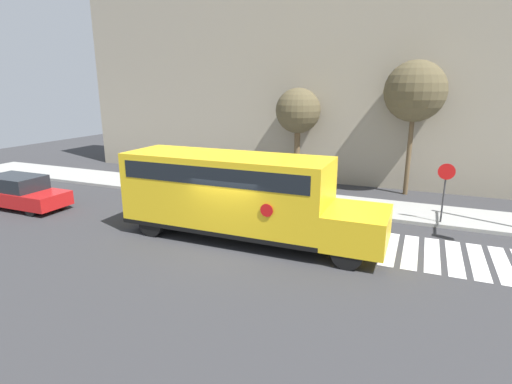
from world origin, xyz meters
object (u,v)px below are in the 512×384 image
object	(u,v)px
stop_sign	(445,186)
tree_far_sidewalk	(415,92)
tree_near_sidewalk	(298,112)
parked_car	(20,192)
school_bus	(236,192)

from	to	relation	value
stop_sign	tree_far_sidewalk	xyz separation A→B (m)	(-1.61, 4.76, 3.62)
stop_sign	tree_near_sidewalk	distance (m)	9.44
parked_car	tree_far_sidewalk	bearing A→B (deg)	29.96
school_bus	tree_near_sidewalk	xyz separation A→B (m)	(-0.51, 9.32, 2.41)
parked_car	stop_sign	bearing A→B (deg)	14.96
school_bus	stop_sign	xyz separation A→B (m)	(7.22, 4.51, -0.09)
school_bus	parked_car	distance (m)	11.23
tree_near_sidewalk	tree_far_sidewalk	size ratio (longest dim) A/B	0.80
parked_car	tree_far_sidewalk	world-z (taller)	tree_far_sidewalk
tree_far_sidewalk	school_bus	bearing A→B (deg)	-121.18
school_bus	tree_far_sidewalk	bearing A→B (deg)	58.82
parked_car	tree_near_sidewalk	world-z (taller)	tree_near_sidewalk
school_bus	stop_sign	bearing A→B (deg)	31.96
school_bus	tree_far_sidewalk	distance (m)	11.39
parked_car	stop_sign	xyz separation A→B (m)	(18.39, 4.91, 0.96)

